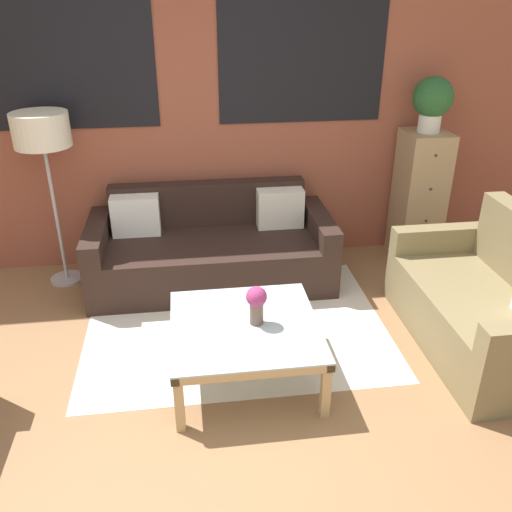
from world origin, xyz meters
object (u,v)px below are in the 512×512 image
(floor_lamp, at_px, (42,136))
(drawer_cabinet, at_px, (419,197))
(settee_vintage, at_px, (488,307))
(couch_dark, at_px, (211,250))
(flower_vase, at_px, (256,302))
(potted_plant, at_px, (433,100))
(coffee_table, at_px, (245,332))

(floor_lamp, height_order, drawer_cabinet, floor_lamp)
(settee_vintage, distance_m, floor_lamp, 3.54)
(couch_dark, bearing_deg, flower_vase, -81.37)
(floor_lamp, bearing_deg, drawer_cabinet, 0.83)
(potted_plant, bearing_deg, drawer_cabinet, -90.00)
(floor_lamp, bearing_deg, coffee_table, -47.35)
(coffee_table, xyz_separation_m, drawer_cabinet, (1.78, 1.56, 0.24))
(floor_lamp, bearing_deg, potted_plant, 0.84)
(coffee_table, height_order, potted_plant, potted_plant)
(couch_dark, relative_size, floor_lamp, 1.39)
(settee_vintage, relative_size, floor_lamp, 1.04)
(couch_dark, relative_size, potted_plant, 4.38)
(drawer_cabinet, xyz_separation_m, flower_vase, (-1.70, -1.55, -0.03))
(drawer_cabinet, height_order, flower_vase, drawer_cabinet)
(settee_vintage, relative_size, drawer_cabinet, 1.27)
(drawer_cabinet, bearing_deg, coffee_table, -138.73)
(settee_vintage, bearing_deg, couch_dark, 146.31)
(flower_vase, bearing_deg, couch_dark, 98.63)
(coffee_table, height_order, flower_vase, flower_vase)
(settee_vintage, relative_size, potted_plant, 3.26)
(settee_vintage, bearing_deg, floor_lamp, 155.95)
(potted_plant, height_order, flower_vase, potted_plant)
(coffee_table, distance_m, drawer_cabinet, 2.38)
(floor_lamp, distance_m, drawer_cabinet, 3.24)
(couch_dark, relative_size, settee_vintage, 1.34)
(coffee_table, bearing_deg, drawer_cabinet, 41.27)
(drawer_cabinet, height_order, potted_plant, potted_plant)
(settee_vintage, bearing_deg, flower_vase, -175.84)
(couch_dark, distance_m, coffee_table, 1.36)
(couch_dark, distance_m, settee_vintage, 2.22)
(coffee_table, height_order, floor_lamp, floor_lamp)
(settee_vintage, bearing_deg, potted_plant, 87.65)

